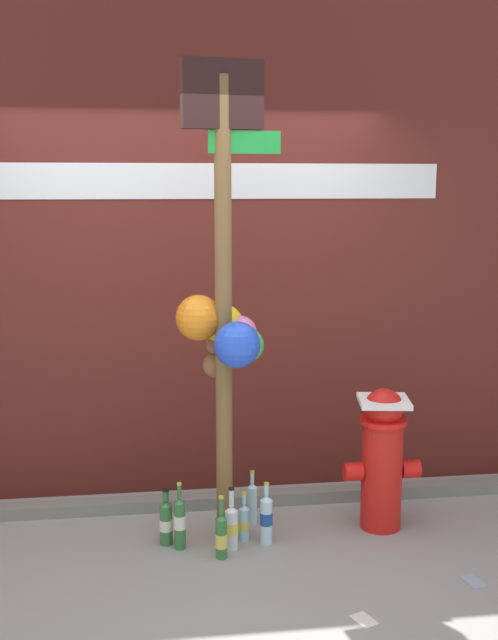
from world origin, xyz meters
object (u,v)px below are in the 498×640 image
bottle_0 (266,518)px  bottle_3 (232,526)px  fire_hydrant (382,456)px  bottle_2 (252,502)px  memorial_post (224,301)px  bottle_4 (180,522)px  bottle_1 (166,522)px  bottle_5 (244,522)px  bottle_6 (221,536)px

bottle_0 → bottle_3: (-0.20, -0.04, -0.01)m
fire_hydrant → bottle_0: fire_hydrant is taller
fire_hydrant → bottle_2: bearing=169.0°
bottle_3 → memorial_post: bearing=96.8°
bottle_3 → bottle_4: bottle_4 is taller
bottle_1 → bottle_3: size_ratio=0.91×
bottle_2 → bottle_3: bearing=-117.1°
fire_hydrant → bottle_3: size_ratio=2.34×
bottle_5 → bottle_3: bearing=-129.7°
bottle_5 → bottle_2: bearing=70.3°
bottle_1 → bottle_4: (0.08, -0.06, 0.02)m
fire_hydrant → bottle_2: fire_hydrant is taller
fire_hydrant → bottle_1: fire_hydrant is taller
bottle_3 → bottle_4: bearing=170.7°
bottle_1 → bottle_0: bearing=-7.0°
bottle_1 → fire_hydrant: bearing=2.6°
bottle_1 → bottle_2: bearing=21.4°
bottle_0 → memorial_post: bearing=151.7°
bottle_0 → bottle_1: bearing=173.0°
fire_hydrant → bottle_4: fire_hydrant is taller
bottle_1 → bottle_6: (0.30, -0.21, -0.01)m
memorial_post → bottle_5: bearing=-29.8°
bottle_5 → bottle_0: bearing=-26.9°
bottle_0 → bottle_4: (-0.49, 0.01, 0.01)m
bottle_6 → bottle_5: bearing=52.6°
memorial_post → bottle_4: size_ratio=6.85×
fire_hydrant → bottle_2: (-0.76, 0.15, -0.31)m
memorial_post → bottle_5: size_ratio=9.16×
bottle_3 → bottle_0: bearing=11.2°
bottle_4 → bottle_6: bottle_4 is taller
fire_hydrant → bottle_4: 1.25m
memorial_post → bottle_6: size_ratio=7.43×
bottle_3 → bottle_5: bottle_3 is taller
bottle_4 → bottle_6: 0.27m
memorial_post → bottle_0: size_ratio=7.29×
fire_hydrant → bottle_6: (-0.99, -0.27, -0.32)m
fire_hydrant → bottle_6: size_ratio=2.38×
bottle_2 → bottle_3: bottle_3 is taller
bottle_2 → bottle_6: size_ratio=0.93×
fire_hydrant → bottle_6: fire_hydrant is taller
bottle_1 → bottle_2: (0.53, 0.21, -0.00)m
memorial_post → fire_hydrant: size_ratio=3.13×
memorial_post → fire_hydrant: bearing=0.4°
bottle_1 → bottle_3: bearing=-16.8°
bottle_1 → bottle_6: bottle_6 is taller
bottle_0 → bottle_4: 0.49m
bottle_0 → bottle_1: bottle_0 is taller
bottle_1 → bottle_6: size_ratio=0.92×
memorial_post → bottle_6: bearing=-100.5°
fire_hydrant → bottle_5: (-0.84, -0.07, -0.34)m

